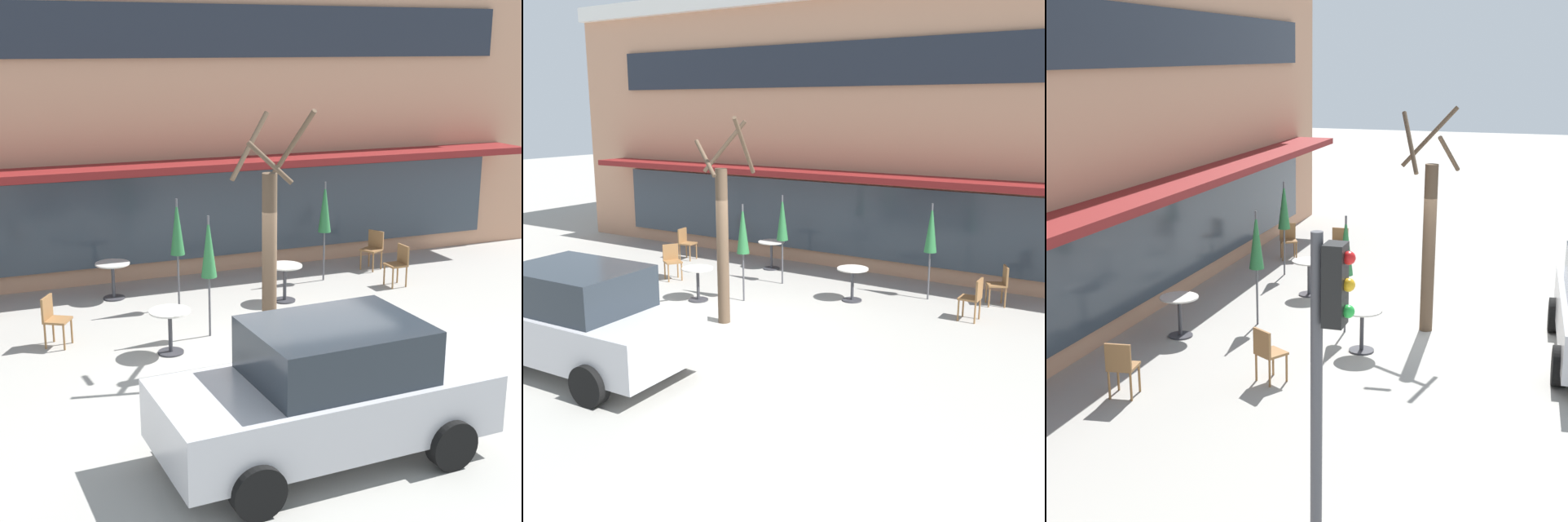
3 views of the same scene
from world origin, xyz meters
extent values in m
plane|color=#9E9B93|center=(0.00, 0.00, 0.00)|extent=(80.00, 80.00, 0.00)
cube|color=tan|center=(0.00, 10.00, 3.69)|extent=(19.81, 8.00, 7.39)
cube|color=maroon|center=(0.00, 5.45, 2.55)|extent=(16.84, 1.10, 0.16)
cube|color=#1E232D|center=(0.00, 5.94, 5.32)|extent=(15.85, 0.10, 1.10)
cube|color=#2D3842|center=(0.00, 5.94, 1.35)|extent=(15.85, 0.10, 1.90)
cylinder|color=#333338|center=(-1.80, 4.88, 0.01)|extent=(0.44, 0.44, 0.03)
cylinder|color=#333338|center=(-1.80, 4.88, 0.38)|extent=(0.07, 0.07, 0.70)
cylinder|color=silver|center=(-1.80, 4.88, 0.74)|extent=(0.70, 0.70, 0.03)
cylinder|color=#333338|center=(-1.53, 1.54, 0.01)|extent=(0.44, 0.44, 0.03)
cylinder|color=#333338|center=(-1.53, 1.54, 0.38)|extent=(0.07, 0.07, 0.70)
cylinder|color=silver|center=(-1.53, 1.54, 0.74)|extent=(0.70, 0.70, 0.03)
cylinder|color=#333338|center=(1.39, 3.42, 0.01)|extent=(0.44, 0.44, 0.03)
cylinder|color=#333338|center=(1.39, 3.42, 0.38)|extent=(0.07, 0.07, 0.70)
cylinder|color=silver|center=(1.39, 3.42, 0.74)|extent=(0.70, 0.70, 0.03)
cylinder|color=#4C4C51|center=(-0.65, 2.08, 1.10)|extent=(0.04, 0.04, 2.20)
cone|color=#286B38|center=(-0.65, 2.08, 1.65)|extent=(0.28, 0.28, 1.10)
cylinder|color=#4C4C51|center=(-0.73, 3.78, 1.10)|extent=(0.04, 0.04, 2.20)
cone|color=#286B38|center=(-0.73, 3.78, 1.65)|extent=(0.28, 0.28, 1.10)
cylinder|color=#4C4C51|center=(2.78, 4.46, 1.10)|extent=(0.04, 0.04, 2.20)
cone|color=#286B38|center=(2.78, 4.46, 1.65)|extent=(0.28, 0.28, 1.10)
cylinder|color=olive|center=(4.12, 4.61, 0.23)|extent=(0.04, 0.04, 0.45)
cylinder|color=olive|center=(3.97, 4.92, 0.23)|extent=(0.04, 0.04, 0.45)
cylinder|color=olive|center=(4.42, 4.77, 0.23)|extent=(0.04, 0.04, 0.45)
cylinder|color=olive|center=(4.27, 5.07, 0.23)|extent=(0.04, 0.04, 0.45)
cube|color=olive|center=(4.20, 4.84, 0.47)|extent=(0.54, 0.54, 0.04)
cube|color=olive|center=(4.36, 4.92, 0.69)|extent=(0.22, 0.37, 0.40)
cylinder|color=olive|center=(-3.01, 2.64, 0.23)|extent=(0.04, 0.04, 0.45)
cylinder|color=olive|center=(-3.18, 2.35, 0.23)|extent=(0.04, 0.04, 0.45)
cylinder|color=olive|center=(-3.30, 2.81, 0.23)|extent=(0.04, 0.04, 0.45)
cylinder|color=olive|center=(-3.47, 2.52, 0.23)|extent=(0.04, 0.04, 0.45)
cube|color=olive|center=(-3.24, 2.58, 0.47)|extent=(0.55, 0.55, 0.04)
cube|color=olive|center=(-3.39, 2.67, 0.69)|extent=(0.24, 0.36, 0.40)
cylinder|color=olive|center=(3.87, 3.32, 0.23)|extent=(0.04, 0.04, 0.45)
cylinder|color=olive|center=(3.86, 3.66, 0.23)|extent=(0.04, 0.04, 0.45)
cylinder|color=olive|center=(4.21, 3.33, 0.23)|extent=(0.04, 0.04, 0.45)
cylinder|color=olive|center=(4.20, 3.67, 0.23)|extent=(0.04, 0.04, 0.45)
cube|color=olive|center=(4.03, 3.50, 0.47)|extent=(0.41, 0.41, 0.04)
cube|color=olive|center=(4.21, 3.50, 0.69)|extent=(0.05, 0.40, 0.40)
cube|color=#B7B7BC|center=(-0.70, -2.58, 0.70)|extent=(4.27, 1.97, 0.76)
cube|color=#232B33|center=(-0.55, -2.57, 1.42)|extent=(2.17, 1.69, 0.68)
cylinder|color=black|center=(-1.97, -3.53, 0.32)|extent=(0.65, 0.25, 0.64)
cylinder|color=black|center=(-2.04, -1.73, 0.32)|extent=(0.65, 0.25, 0.64)
cylinder|color=black|center=(0.63, -3.42, 0.32)|extent=(0.65, 0.25, 0.64)
cylinder|color=black|center=(0.56, -1.62, 0.32)|extent=(0.65, 0.25, 0.64)
cylinder|color=brown|center=(-0.09, 0.66, 1.56)|extent=(0.24, 0.24, 3.11)
cylinder|color=brown|center=(0.37, 0.79, 3.55)|extent=(0.36, 1.01, 1.12)
cylinder|color=brown|center=(-0.29, 1.03, 3.50)|extent=(0.83, 0.48, 1.03)
cylinder|color=brown|center=(-0.22, 0.35, 3.32)|extent=(0.70, 0.34, 0.68)
camera|label=1|loc=(-4.84, -10.75, 5.05)|focal=55.00mm
camera|label=2|loc=(7.84, -9.27, 4.27)|focal=45.00mm
camera|label=3|loc=(-14.25, -1.51, 4.99)|focal=55.00mm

